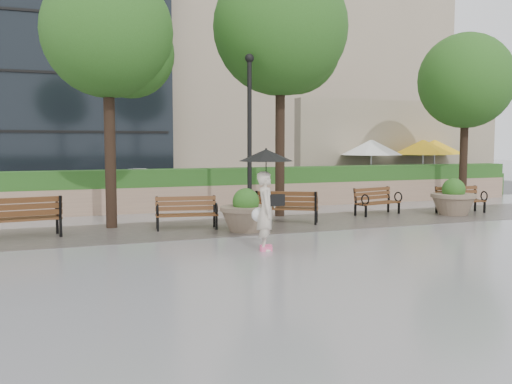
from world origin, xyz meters
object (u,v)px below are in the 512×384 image
object	(u,v)px
bench_1	(187,220)
planter_left	(246,215)
bench_2	(287,214)
bench_3	(377,207)
bench_4	(460,205)
bench_0	(20,226)
car_right	(147,185)
planter_right	(453,201)
pedestrian	(266,189)
lamppost	(250,150)

from	to	relation	value
bench_1	planter_left	xyz separation A→B (m)	(1.29, -0.84, 0.18)
bench_2	bench_3	bearing A→B (deg)	-137.47
bench_2	bench_4	bearing A→B (deg)	-147.81
bench_1	bench_4	xyz separation A→B (m)	(8.81, 0.16, -0.00)
bench_0	bench_4	size ratio (longest dim) A/B	1.19
bench_0	bench_1	xyz separation A→B (m)	(3.91, -0.06, -0.04)
bench_1	car_right	distance (m)	7.57
planter_right	bench_0	bearing A→B (deg)	179.08
planter_left	bench_2	bearing A→B (deg)	30.71
bench_2	bench_3	xyz separation A→B (m)	(3.32, 0.66, -0.02)
bench_4	bench_0	bearing A→B (deg)	-176.74
bench_1	bench_3	xyz separation A→B (m)	(6.14, 0.73, -0.00)
car_right	pedestrian	bearing A→B (deg)	-163.68
planter_right	lamppost	distance (m)	6.66
bench_3	planter_right	distance (m)	2.31
bench_1	car_right	xyz separation A→B (m)	(0.40, 7.55, 0.35)
planter_left	pedestrian	bearing A→B (deg)	-100.63
planter_left	pedestrian	xyz separation A→B (m)	(-0.45, -2.39, 0.83)
planter_left	bench_1	bearing A→B (deg)	146.76
planter_right	car_right	distance (m)	10.99
bench_2	pedestrian	world-z (taller)	pedestrian
bench_1	bench_3	distance (m)	6.18
bench_1	bench_2	distance (m)	2.82
bench_2	car_right	bearing A→B (deg)	-40.89
pedestrian	bench_3	bearing A→B (deg)	-31.48
planter_left	car_right	world-z (taller)	car_right
bench_0	pedestrian	world-z (taller)	pedestrian
planter_right	planter_left	bearing A→B (deg)	-174.17
planter_right	car_right	bearing A→B (deg)	135.68
bench_4	lamppost	size ratio (longest dim) A/B	0.35
bench_0	car_right	xyz separation A→B (m)	(4.31, 7.48, 0.31)
bench_2	lamppost	bearing A→B (deg)	19.53
bench_0	bench_1	size ratio (longest dim) A/B	1.16
lamppost	car_right	xyz separation A→B (m)	(-1.40, 7.28, -1.41)
bench_1	pedestrian	bearing A→B (deg)	-66.49
planter_right	pedestrian	distance (m)	8.09
bench_4	bench_2	bearing A→B (deg)	-176.24
bench_3	planter_right	world-z (taller)	planter_right
planter_left	lamppost	distance (m)	2.01
pedestrian	planter_right	bearing A→B (deg)	-45.61
lamppost	bench_1	bearing A→B (deg)	-171.40
bench_3	car_right	bearing A→B (deg)	115.92
lamppost	car_right	size ratio (longest dim) A/B	1.24
planter_right	lamppost	size ratio (longest dim) A/B	0.30
bench_4	planter_left	size ratio (longest dim) A/B	1.22
bench_1	planter_right	size ratio (longest dim) A/B	1.21
car_right	bench_4	bearing A→B (deg)	-117.31
car_right	bench_2	bearing A→B (deg)	-148.12
planter_left	pedestrian	world-z (taller)	pedestrian
lamppost	bench_3	bearing A→B (deg)	5.98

